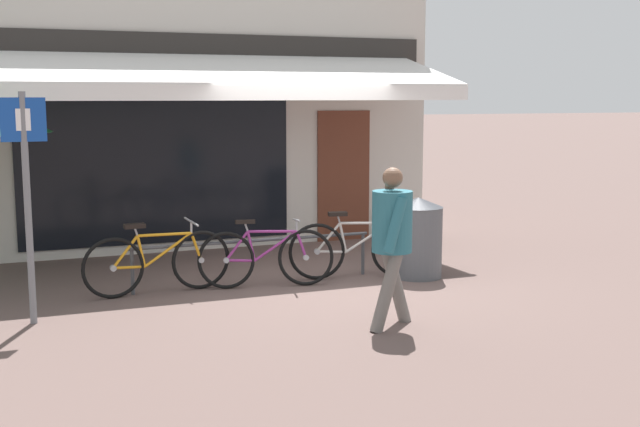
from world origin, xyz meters
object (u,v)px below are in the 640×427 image
object	(u,v)px
parking_sign	(27,183)
bicycle_purple	(266,257)
bicycle_orange	(158,262)
litter_bin	(418,237)
bicycle_silver	(358,248)
pedestrian_adult	(392,231)

from	to	relation	value
parking_sign	bicycle_purple	bearing A→B (deg)	13.72
bicycle_orange	litter_bin	distance (m)	3.32
bicycle_silver	parking_sign	world-z (taller)	parking_sign
bicycle_purple	litter_bin	distance (m)	2.01
bicycle_purple	parking_sign	distance (m)	3.02
bicycle_orange	parking_sign	world-z (taller)	parking_sign
bicycle_orange	bicycle_purple	world-z (taller)	bicycle_orange
bicycle_purple	bicycle_silver	xyz separation A→B (m)	(1.24, 0.01, 0.02)
bicycle_silver	bicycle_purple	bearing A→B (deg)	-167.94
bicycle_purple	parking_sign	world-z (taller)	parking_sign
pedestrian_adult	bicycle_silver	bearing A→B (deg)	73.09
bicycle_orange	litter_bin	world-z (taller)	litter_bin
bicycle_silver	litter_bin	distance (m)	0.79
parking_sign	bicycle_silver	bearing A→B (deg)	9.65
bicycle_orange	bicycle_silver	xyz separation A→B (m)	(2.55, -0.10, 0.00)
bicycle_purple	parking_sign	size ratio (longest dim) A/B	0.71
pedestrian_adult	litter_bin	xyz separation A→B (m)	(1.33, 1.92, -0.47)
pedestrian_adult	parking_sign	bearing A→B (deg)	155.18
bicycle_silver	pedestrian_adult	bearing A→B (deg)	-93.55
litter_bin	bicycle_orange	bearing A→B (deg)	174.57
parking_sign	bicycle_orange	bearing A→B (deg)	28.63
litter_bin	parking_sign	size ratio (longest dim) A/B	0.44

